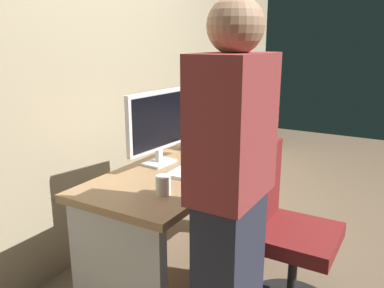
{
  "coord_description": "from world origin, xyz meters",
  "views": [
    {
      "loc": [
        -1.96,
        -1.2,
        1.48
      ],
      "look_at": [
        0.0,
        -0.05,
        0.88
      ],
      "focal_mm": 37.03,
      "sensor_mm": 36.0,
      "label": 1
    }
  ],
  "objects_px": {
    "cup_near_keyboard": "(163,185)",
    "cell_phone": "(238,152)",
    "office_chair": "(284,239)",
    "mouse": "(216,153)",
    "desk": "(185,200)",
    "monitor": "(159,124)",
    "keyboard": "(192,167)",
    "book_stack": "(192,139)",
    "person_at_desk": "(231,198)"
  },
  "relations": [
    {
      "from": "cup_near_keyboard",
      "to": "cell_phone",
      "type": "relative_size",
      "value": 0.67
    },
    {
      "from": "office_chair",
      "to": "cup_near_keyboard",
      "type": "relative_size",
      "value": 9.74
    },
    {
      "from": "mouse",
      "to": "desk",
      "type": "bearing_deg",
      "value": 169.38
    },
    {
      "from": "monitor",
      "to": "office_chair",
      "type": "bearing_deg",
      "value": -89.96
    },
    {
      "from": "office_chair",
      "to": "keyboard",
      "type": "relative_size",
      "value": 2.19
    },
    {
      "from": "office_chair",
      "to": "book_stack",
      "type": "xyz_separation_m",
      "value": [
        0.44,
        0.85,
        0.36
      ]
    },
    {
      "from": "desk",
      "to": "person_at_desk",
      "type": "xyz_separation_m",
      "value": [
        -0.56,
        -0.57,
        0.34
      ]
    },
    {
      "from": "monitor",
      "to": "book_stack",
      "type": "distance_m",
      "value": 0.49
    },
    {
      "from": "mouse",
      "to": "person_at_desk",
      "type": "bearing_deg",
      "value": -149.36
    },
    {
      "from": "desk",
      "to": "cell_phone",
      "type": "height_order",
      "value": "cell_phone"
    },
    {
      "from": "keyboard",
      "to": "book_stack",
      "type": "xyz_separation_m",
      "value": [
        0.43,
        0.25,
        0.05
      ]
    },
    {
      "from": "desk",
      "to": "mouse",
      "type": "height_order",
      "value": "mouse"
    },
    {
      "from": "mouse",
      "to": "cell_phone",
      "type": "xyz_separation_m",
      "value": [
        0.16,
        -0.09,
        -0.01
      ]
    },
    {
      "from": "monitor",
      "to": "keyboard",
      "type": "distance_m",
      "value": 0.34
    },
    {
      "from": "cup_near_keyboard",
      "to": "office_chair",
      "type": "bearing_deg",
      "value": -52.01
    },
    {
      "from": "mouse",
      "to": "cup_near_keyboard",
      "type": "height_order",
      "value": "cup_near_keyboard"
    },
    {
      "from": "office_chair",
      "to": "cell_phone",
      "type": "distance_m",
      "value": 0.76
    },
    {
      "from": "person_at_desk",
      "to": "cell_phone",
      "type": "relative_size",
      "value": 11.38
    },
    {
      "from": "monitor",
      "to": "cell_phone",
      "type": "bearing_deg",
      "value": -33.0
    },
    {
      "from": "keyboard",
      "to": "person_at_desk",
      "type": "bearing_deg",
      "value": -139.97
    },
    {
      "from": "desk",
      "to": "mouse",
      "type": "distance_m",
      "value": 0.39
    },
    {
      "from": "office_chair",
      "to": "cup_near_keyboard",
      "type": "bearing_deg",
      "value": 127.99
    },
    {
      "from": "keyboard",
      "to": "cup_near_keyboard",
      "type": "xyz_separation_m",
      "value": [
        -0.42,
        -0.08,
        0.04
      ]
    },
    {
      "from": "desk",
      "to": "cup_near_keyboard",
      "type": "height_order",
      "value": "cup_near_keyboard"
    },
    {
      "from": "desk",
      "to": "mouse",
      "type": "bearing_deg",
      "value": -10.62
    },
    {
      "from": "person_at_desk",
      "to": "cell_phone",
      "type": "distance_m",
      "value": 1.11
    },
    {
      "from": "book_stack",
      "to": "desk",
      "type": "bearing_deg",
      "value": -154.78
    },
    {
      "from": "mouse",
      "to": "book_stack",
      "type": "bearing_deg",
      "value": 66.31
    },
    {
      "from": "office_chair",
      "to": "desk",
      "type": "bearing_deg",
      "value": 87.27
    },
    {
      "from": "cup_near_keyboard",
      "to": "cell_phone",
      "type": "distance_m",
      "value": 0.89
    },
    {
      "from": "monitor",
      "to": "cup_near_keyboard",
      "type": "relative_size",
      "value": 5.6
    },
    {
      "from": "keyboard",
      "to": "mouse",
      "type": "distance_m",
      "value": 0.32
    },
    {
      "from": "monitor",
      "to": "keyboard",
      "type": "height_order",
      "value": "monitor"
    },
    {
      "from": "person_at_desk",
      "to": "keyboard",
      "type": "relative_size",
      "value": 3.81
    },
    {
      "from": "monitor",
      "to": "mouse",
      "type": "height_order",
      "value": "monitor"
    },
    {
      "from": "office_chair",
      "to": "book_stack",
      "type": "bearing_deg",
      "value": 62.36
    },
    {
      "from": "office_chair",
      "to": "mouse",
      "type": "bearing_deg",
      "value": 60.77
    },
    {
      "from": "monitor",
      "to": "cup_near_keyboard",
      "type": "bearing_deg",
      "value": -142.87
    },
    {
      "from": "mouse",
      "to": "book_stack",
      "type": "relative_size",
      "value": 0.43
    },
    {
      "from": "desk",
      "to": "monitor",
      "type": "height_order",
      "value": "monitor"
    },
    {
      "from": "mouse",
      "to": "monitor",
      "type": "bearing_deg",
      "value": 146.09
    },
    {
      "from": "keyboard",
      "to": "cell_phone",
      "type": "height_order",
      "value": "keyboard"
    },
    {
      "from": "keyboard",
      "to": "cell_phone",
      "type": "relative_size",
      "value": 2.99
    },
    {
      "from": "desk",
      "to": "book_stack",
      "type": "xyz_separation_m",
      "value": [
        0.41,
        0.19,
        0.28
      ]
    },
    {
      "from": "person_at_desk",
      "to": "monitor",
      "type": "height_order",
      "value": "person_at_desk"
    },
    {
      "from": "cell_phone",
      "to": "person_at_desk",
      "type": "bearing_deg",
      "value": 179.99
    },
    {
      "from": "desk",
      "to": "person_at_desk",
      "type": "height_order",
      "value": "person_at_desk"
    },
    {
      "from": "book_stack",
      "to": "mouse",
      "type": "bearing_deg",
      "value": -113.69
    },
    {
      "from": "person_at_desk",
      "to": "monitor",
      "type": "relative_size",
      "value": 3.03
    },
    {
      "from": "keyboard",
      "to": "mouse",
      "type": "height_order",
      "value": "mouse"
    }
  ]
}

